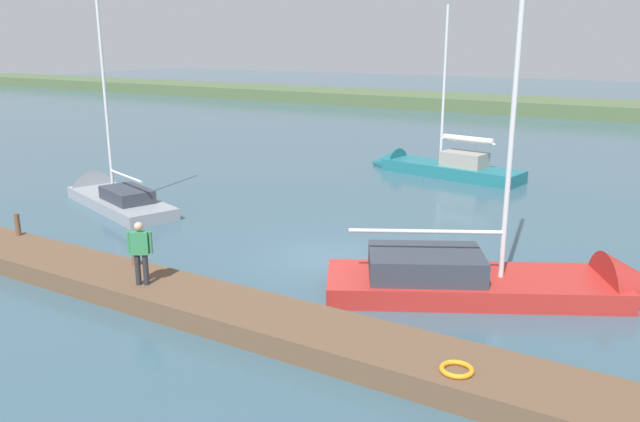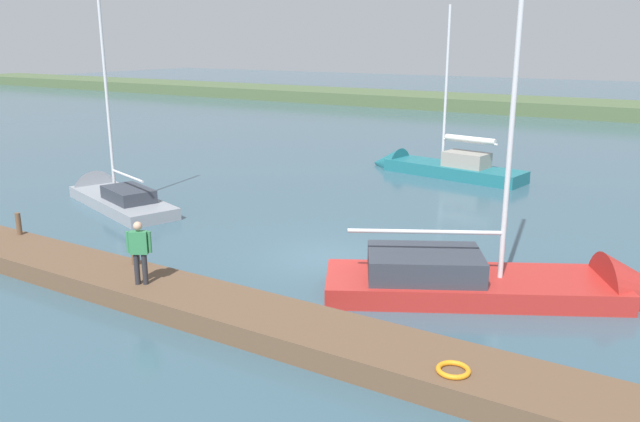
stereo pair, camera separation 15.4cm
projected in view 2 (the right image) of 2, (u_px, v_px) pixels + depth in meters
ground_plane at (327, 257)px, 20.10m from camera, size 200.00×200.00×0.00m
far_shoreline at (588, 115)px, 57.49m from camera, size 180.00×8.00×2.40m
dock_pier at (216, 308)px, 15.66m from camera, size 23.21×1.98×0.52m
mooring_post_near at (19, 224)px, 20.54m from camera, size 0.17×0.17×0.72m
mooring_post_far at (136, 254)px, 17.85m from camera, size 0.23×0.23×0.61m
life_ring_buoy at (453, 370)px, 12.09m from camera, size 0.66×0.66×0.10m
sailboat_inner_slip at (434, 169)px, 32.48m from camera, size 8.63×3.25×9.05m
sailboat_outer_mooring at (526, 290)px, 16.94m from camera, size 9.39×6.55×11.44m
sailboat_far_left at (109, 198)px, 26.99m from camera, size 8.07×4.43×9.01m
person_on_dock at (139, 249)px, 16.22m from camera, size 0.56×0.42×1.67m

